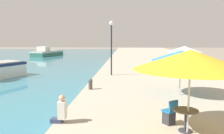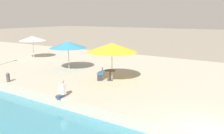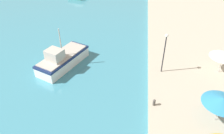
{
  "view_description": "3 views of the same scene",
  "coord_description": "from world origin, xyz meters",
  "px_view_note": "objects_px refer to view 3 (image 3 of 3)",
  "views": [
    {
      "loc": [
        2.59,
        0.37,
        3.66
      ],
      "look_at": [
        1.5,
        17.93,
        1.43
      ],
      "focal_mm": 35.0,
      "sensor_mm": 36.0,
      "label": 1
    },
    {
      "loc": [
        -8.28,
        -0.73,
        5.05
      ],
      "look_at": [
        4.61,
        7.27,
        1.63
      ],
      "focal_mm": 35.0,
      "sensor_mm": 36.0,
      "label": 2
    },
    {
      "loc": [
        -1.38,
        -1.38,
        14.78
      ],
      "look_at": [
        -4.0,
        18.0,
        1.23
      ],
      "focal_mm": 35.0,
      "sensor_mm": 36.0,
      "label": 3
    }
  ],
  "objects_px": {
    "mooring_bollard": "(154,102)",
    "cafe_umbrella_striped": "(224,55)",
    "cafe_umbrella_white": "(222,101)",
    "lamppost": "(165,47)",
    "fishing_boat_near": "(62,59)"
  },
  "relations": [
    {
      "from": "cafe_umbrella_white",
      "to": "mooring_bollard",
      "type": "distance_m",
      "value": 5.52
    },
    {
      "from": "mooring_bollard",
      "to": "lamppost",
      "type": "relative_size",
      "value": 0.14
    },
    {
      "from": "fishing_boat_near",
      "to": "cafe_umbrella_striped",
      "type": "bearing_deg",
      "value": 23.05
    },
    {
      "from": "mooring_bollard",
      "to": "lamppost",
      "type": "height_order",
      "value": "lamppost"
    },
    {
      "from": "cafe_umbrella_white",
      "to": "mooring_bollard",
      "type": "height_order",
      "value": "cafe_umbrella_white"
    },
    {
      "from": "fishing_boat_near",
      "to": "mooring_bollard",
      "type": "distance_m",
      "value": 12.02
    },
    {
      "from": "mooring_bollard",
      "to": "fishing_boat_near",
      "type": "bearing_deg",
      "value": 150.96
    },
    {
      "from": "mooring_bollard",
      "to": "lamppost",
      "type": "distance_m",
      "value": 6.14
    },
    {
      "from": "fishing_boat_near",
      "to": "mooring_bollard",
      "type": "height_order",
      "value": "fishing_boat_near"
    },
    {
      "from": "cafe_umbrella_striped",
      "to": "lamppost",
      "type": "bearing_deg",
      "value": -173.17
    },
    {
      "from": "cafe_umbrella_white",
      "to": "cafe_umbrella_striped",
      "type": "xyz_separation_m",
      "value": [
        2.07,
        7.21,
        0.03
      ]
    },
    {
      "from": "cafe_umbrella_white",
      "to": "mooring_bollard",
      "type": "xyz_separation_m",
      "value": [
        -5.11,
        1.04,
        -1.83
      ]
    },
    {
      "from": "mooring_bollard",
      "to": "cafe_umbrella_striped",
      "type": "bearing_deg",
      "value": 40.64
    },
    {
      "from": "mooring_bollard",
      "to": "cafe_umbrella_white",
      "type": "bearing_deg",
      "value": -11.52
    },
    {
      "from": "lamppost",
      "to": "fishing_boat_near",
      "type": "bearing_deg",
      "value": 177.9
    }
  ]
}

